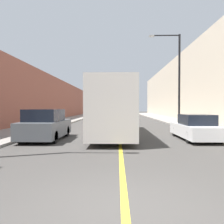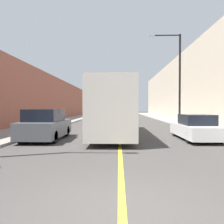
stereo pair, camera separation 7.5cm
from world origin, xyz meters
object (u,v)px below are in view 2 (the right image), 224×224
object	(u,v)px
street_lamp_right	(177,74)
car_right_near	(195,128)
parked_suv_left	(46,126)
bus	(113,108)

from	to	relation	value
street_lamp_right	car_right_near	bearing A→B (deg)	-97.95
parked_suv_left	car_right_near	xyz separation A→B (m)	(8.85, 0.27, -0.16)
car_right_near	bus	bearing A→B (deg)	156.81
parked_suv_left	bus	bearing A→B (deg)	30.95
bus	street_lamp_right	bearing A→B (deg)	46.87
bus	parked_suv_left	world-z (taller)	bus
parked_suv_left	car_right_near	size ratio (longest dim) A/B	0.99
bus	street_lamp_right	size ratio (longest dim) A/B	1.21
car_right_near	street_lamp_right	xyz separation A→B (m)	(1.20, 8.62, 4.54)
bus	car_right_near	bearing A→B (deg)	-23.19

